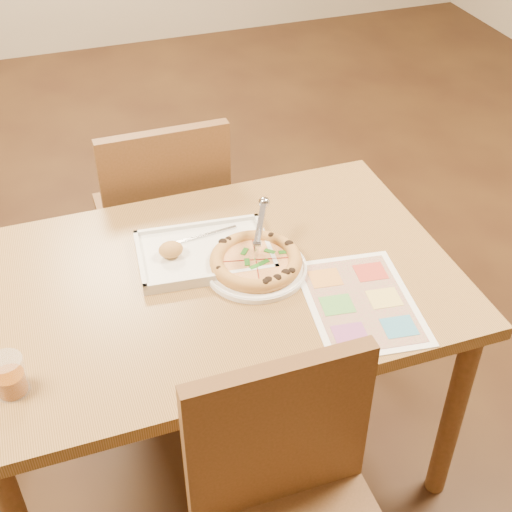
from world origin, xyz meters
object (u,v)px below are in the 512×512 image
object	(u,v)px
appetizer_tray	(202,254)
menu	(361,302)
plate	(256,268)
pizza_cutter	(259,230)
chair_near	(292,501)
dining_table	(213,302)
glass_tumbler	(9,378)
chair_far	(164,206)
pizza	(256,261)

from	to	relation	value
appetizer_tray	menu	xyz separation A→B (m)	(0.33, -0.31, -0.01)
plate	pizza_cutter	world-z (taller)	pizza_cutter
chair_near	menu	size ratio (longest dim) A/B	1.24
dining_table	pizza_cutter	world-z (taller)	pizza_cutter
chair_near	pizza_cutter	xyz separation A→B (m)	(0.15, 0.65, 0.25)
plate	appetizer_tray	bearing A→B (deg)	139.91
plate	glass_tumbler	world-z (taller)	glass_tumbler
chair_far	menu	size ratio (longest dim) A/B	1.24
dining_table	plate	distance (m)	0.15
dining_table	chair_near	xyz separation A→B (m)	(0.00, -0.60, -0.07)
chair_far	menu	distance (m)	0.90
pizza	glass_tumbler	world-z (taller)	glass_tumbler
pizza_cutter	appetizer_tray	world-z (taller)	pizza_cutter
appetizer_tray	pizza	bearing A→B (deg)	-37.64
dining_table	pizza_cutter	distance (m)	0.24
appetizer_tray	menu	size ratio (longest dim) A/B	1.02
dining_table	plate	bearing A→B (deg)	-3.35
glass_tumbler	chair_near	bearing A→B (deg)	-35.30
dining_table	menu	xyz separation A→B (m)	(0.33, -0.22, 0.09)
dining_table	glass_tumbler	world-z (taller)	glass_tumbler
dining_table	pizza	size ratio (longest dim) A/B	5.19
dining_table	menu	size ratio (longest dim) A/B	3.44
chair_near	appetizer_tray	size ratio (longest dim) A/B	1.22
pizza	menu	size ratio (longest dim) A/B	0.66
pizza	glass_tumbler	distance (m)	0.69
glass_tumbler	pizza	bearing A→B (deg)	19.12
dining_table	plate	size ratio (longest dim) A/B	4.72
plate	appetizer_tray	size ratio (longest dim) A/B	0.71
chair_far	plate	bearing A→B (deg)	101.46
dining_table	pizza	xyz separation A→B (m)	(0.13, -0.00, 0.11)
chair_far	appetizer_tray	world-z (taller)	chair_far
chair_near	pizza	world-z (taller)	chair_near
dining_table	menu	distance (m)	0.41
dining_table	pizza	bearing A→B (deg)	-0.09
glass_tumbler	chair_far	bearing A→B (deg)	57.45
chair_far	appetizer_tray	bearing A→B (deg)	90.10
pizza_cutter	glass_tumbler	bearing A→B (deg)	139.88
plate	glass_tumbler	size ratio (longest dim) A/B	2.86
chair_near	plate	world-z (taller)	chair_near
appetizer_tray	menu	world-z (taller)	appetizer_tray
chair_far	pizza	world-z (taller)	chair_far
menu	plate	bearing A→B (deg)	134.97
chair_near	pizza_cutter	size ratio (longest dim) A/B	2.91
plate	appetizer_tray	xyz separation A→B (m)	(-0.12, 0.10, 0.01)
chair_near	pizza	size ratio (longest dim) A/B	1.88
plate	dining_table	bearing A→B (deg)	176.65
plate	menu	world-z (taller)	plate
pizza	plate	bearing A→B (deg)	-106.50
chair_near	menu	bearing A→B (deg)	48.95
pizza_cutter	menu	world-z (taller)	pizza_cutter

